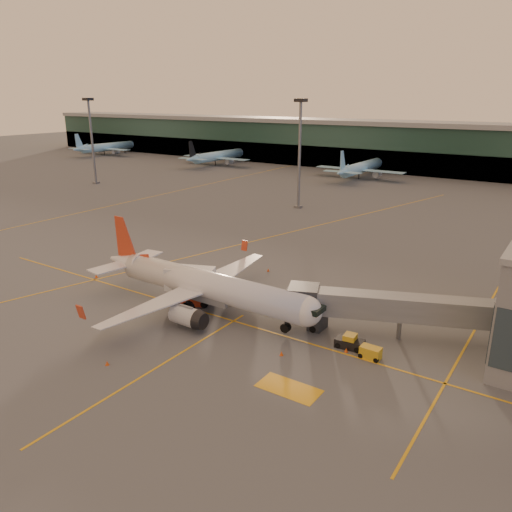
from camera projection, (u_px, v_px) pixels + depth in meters
The scene contains 16 objects.
ground at pixel (175, 326), 59.48m from camera, with size 600.00×600.00×0.00m, color #4C4F54.
taxi_markings at pixel (301, 235), 98.57m from camera, with size 100.12×173.00×0.01m.
terminal at pixel (459, 150), 169.06m from camera, with size 400.00×20.00×17.60m.
mast_west_far at pixel (91, 135), 151.57m from camera, with size 2.40×2.40×25.60m.
mast_west_near at pixel (300, 146), 117.75m from camera, with size 2.40×2.40×25.60m.
distant_aircraft_row at pixel (475, 189), 147.18m from camera, with size 350.00×34.00×13.00m.
main_airplane at pixel (203, 285), 63.04m from camera, with size 33.95×30.49×10.27m.
jet_bridge at pixel (413, 310), 55.14m from camera, with size 25.46×12.52×5.32m.
catering_truck at pixel (191, 283), 65.36m from camera, with size 6.83×4.80×4.87m.
gpu_cart at pixel (370, 353), 52.01m from camera, with size 2.23×1.35×1.27m.
pushback_tug at pixel (350, 342), 54.20m from camera, with size 3.19×1.91×1.57m.
cone_nose at pixel (346, 350), 53.36m from camera, with size 0.39×0.39×0.49m.
cone_tail at pixel (96, 276), 75.17m from camera, with size 0.46×0.46×0.59m.
cone_wing_right at pixel (107, 363), 50.78m from camera, with size 0.38×0.38×0.48m.
cone_wing_left at pixel (268, 270), 77.93m from camera, with size 0.39×0.39×0.49m.
cone_fwd at pixel (281, 353), 52.68m from camera, with size 0.38×0.38×0.49m.
Camera 1 is at (38.05, -39.59, 26.20)m, focal length 35.00 mm.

